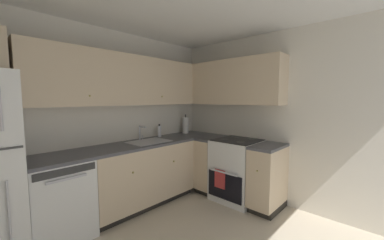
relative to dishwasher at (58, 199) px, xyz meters
name	(u,v)px	position (x,y,z in m)	size (l,w,h in m)	color
wall_back	(99,120)	(0.63, 0.33, 0.79)	(3.66, 0.05, 2.42)	silver
wall_right	(288,120)	(2.44, -1.49, 0.79)	(0.05, 3.68, 2.42)	silver
dishwasher	(58,199)	(0.00, 0.00, 0.00)	(0.60, 0.63, 0.85)	white
lower_cabinets_back	(142,175)	(1.06, 0.00, 0.00)	(1.51, 0.62, 0.85)	beige
countertop_back	(141,144)	(1.06, 0.00, 0.44)	(2.71, 0.60, 0.04)	#4C4C51
lower_cabinets_right	(240,172)	(2.11, -0.95, 0.00)	(0.62, 1.24, 0.85)	beige
countertop_right	(240,142)	(2.11, -0.95, 0.44)	(0.60, 1.24, 0.03)	#4C4C51
oven_range	(237,169)	(2.13, -0.89, 0.02)	(0.68, 0.62, 1.04)	white
upper_cabinets_back	(123,80)	(0.90, 0.14, 1.32)	(2.39, 0.34, 0.67)	beige
upper_cabinets_right	(226,83)	(2.25, -0.59, 1.32)	(0.32, 1.79, 0.67)	beige
sink	(149,145)	(1.17, -0.03, 0.42)	(0.56, 0.40, 0.10)	#B7B7BC
faucet	(141,132)	(1.18, 0.18, 0.59)	(0.07, 0.16, 0.21)	silver
soap_bottle	(159,131)	(1.53, 0.18, 0.55)	(0.06, 0.06, 0.21)	silver
paper_towel_roll	(185,125)	(2.10, 0.16, 0.60)	(0.11, 0.11, 0.34)	white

